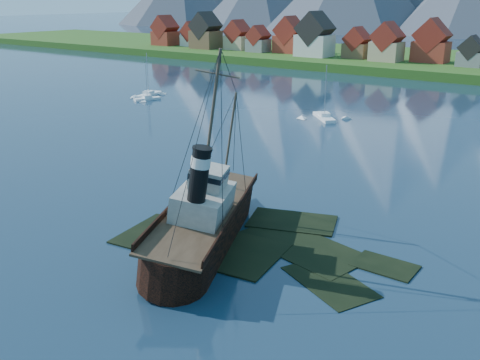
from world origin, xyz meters
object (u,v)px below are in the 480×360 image
Objects in this scene: sailboat_a at (149,95)px; sailboat_b at (147,99)px; tugboat_wreck at (209,216)px; sailboat_c at (324,118)px.

sailboat_a is 1.19× the size of sailboat_b.
tugboat_wreck is 86.22m from sailboat_b.
sailboat_a is 0.98× the size of sailboat_c.
sailboat_b is 47.86m from sailboat_c.
tugboat_wreck is 2.36× the size of sailboat_a.
sailboat_a is at bearing 137.83° from sailboat_c.
sailboat_b is (-65.99, 55.43, -2.56)m from tugboat_wreck.
sailboat_a is at bearing 154.01° from sailboat_b.
tugboat_wreck is 2.30× the size of sailboat_c.
sailboat_b is at bearing 116.33° from tugboat_wreck.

